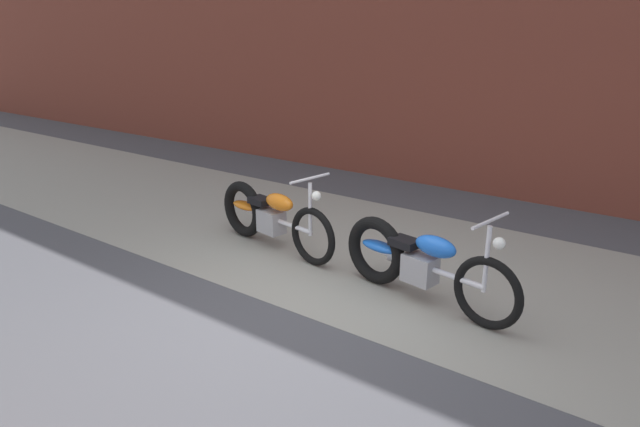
{
  "coord_description": "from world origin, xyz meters",
  "views": [
    {
      "loc": [
        2.97,
        -3.63,
        2.55
      ],
      "look_at": [
        -0.23,
        0.74,
        0.75
      ],
      "focal_mm": 30.99,
      "sensor_mm": 36.0,
      "label": 1
    }
  ],
  "objects": [
    {
      "name": "motorcycle_orange",
      "position": [
        -1.34,
        1.15,
        0.4
      ],
      "size": [
        2.0,
        0.66,
        1.03
      ],
      "rotation": [
        0.0,
        0.0,
        -0.16
      ],
      "color": "black",
      "rests_on": "ground"
    },
    {
      "name": "sidewalk_slab",
      "position": [
        0.0,
        1.75,
        0.0
      ],
      "size": [
        36.0,
        3.5,
        0.01
      ],
      "primitive_type": "cube",
      "color": "gray",
      "rests_on": "ground"
    },
    {
      "name": "motorcycle_blue",
      "position": [
        0.76,
        0.94,
        0.4
      ],
      "size": [
        1.99,
        0.67,
        1.03
      ],
      "rotation": [
        0.0,
        0.0,
        -0.17
      ],
      "color": "black",
      "rests_on": "ground"
    },
    {
      "name": "ground_plane",
      "position": [
        0.0,
        0.0,
        0.0
      ],
      "size": [
        80.0,
        80.0,
        0.0
      ],
      "primitive_type": "plane",
      "color": "#47474C"
    }
  ]
}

